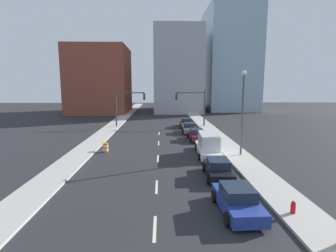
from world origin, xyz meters
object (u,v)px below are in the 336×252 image
object	(u,v)px
sedan_gray	(189,128)
sedan_blue	(237,200)
traffic_barrel	(106,148)
street_lamp	(243,108)
traffic_signal_left	(125,103)
fire_hydrant	(293,209)
sedan_brown	(186,123)
sedan_maroon	(196,135)
traffic_signal_right	(196,103)
box_truck_white	(208,145)
sedan_black	(218,169)

from	to	relation	value
sedan_gray	sedan_blue	bearing A→B (deg)	-88.10
traffic_barrel	street_lamp	xyz separation A→B (m)	(13.59, -1.99, 4.32)
traffic_barrel	sedan_gray	distance (m)	14.70
traffic_signal_left	sedan_blue	distance (m)	31.59
fire_hydrant	sedan_brown	distance (m)	30.30
sedan_blue	sedan_maroon	world-z (taller)	sedan_blue
sedan_gray	sedan_brown	world-z (taller)	sedan_brown
traffic_signal_left	traffic_signal_right	xyz separation A→B (m)	(11.70, 0.00, 0.00)
traffic_barrel	sedan_maroon	bearing A→B (deg)	29.51
box_truck_white	sedan_brown	distance (m)	17.80
sedan_blue	sedan_brown	bearing A→B (deg)	87.90
traffic_signal_left	sedan_black	world-z (taller)	traffic_signal_left
sedan_maroon	sedan_brown	distance (m)	10.53
sedan_blue	sedan_brown	size ratio (longest dim) A/B	0.92
traffic_signal_left	sedan_brown	bearing A→B (deg)	-0.35
sedan_gray	sedan_brown	size ratio (longest dim) A/B	0.89
box_truck_white	sedan_gray	size ratio (longest dim) A/B	1.50
sedan_brown	fire_hydrant	bearing A→B (deg)	-81.25
sedan_blue	sedan_brown	xyz separation A→B (m)	(-0.04, 29.67, -0.00)
sedan_blue	traffic_barrel	bearing A→B (deg)	124.62
sedan_black	box_truck_white	xyz separation A→B (m)	(0.37, 6.36, 0.39)
sedan_gray	street_lamp	bearing A→B (deg)	-72.23
sedan_blue	fire_hydrant	bearing A→B (deg)	-11.90
traffic_signal_right	sedan_black	distance (m)	24.48
fire_hydrant	box_truck_white	size ratio (longest dim) A/B	0.13
sedan_blue	sedan_gray	xyz separation A→B (m)	(-0.07, 24.19, -0.01)
sedan_black	sedan_brown	xyz separation A→B (m)	(-0.17, 24.15, 0.03)
traffic_signal_left	sedan_blue	world-z (taller)	traffic_signal_left
traffic_signal_right	sedan_brown	size ratio (longest dim) A/B	1.27
traffic_signal_right	sedan_gray	bearing A→B (deg)	-106.32
sedan_brown	traffic_signal_left	bearing A→B (deg)	-177.10
box_truck_white	fire_hydrant	bearing A→B (deg)	-76.67
traffic_signal_left	sedan_black	bearing A→B (deg)	-66.99
sedan_blue	sedan_brown	distance (m)	29.67
traffic_signal_right	sedan_gray	size ratio (longest dim) A/B	1.43
sedan_maroon	sedan_gray	xyz separation A→B (m)	(-0.38, 5.04, 0.01)
street_lamp	sedan_black	world-z (taller)	street_lamp
traffic_signal_right	sedan_blue	world-z (taller)	traffic_signal_right
street_lamp	sedan_brown	bearing A→B (deg)	101.30
traffic_signal_left	sedan_black	xyz separation A→B (m)	(10.28, -24.21, -3.35)
sedan_black	sedan_maroon	bearing A→B (deg)	91.85
traffic_signal_right	sedan_blue	size ratio (longest dim) A/B	1.37
fire_hydrant	sedan_blue	xyz separation A→B (m)	(-2.86, 0.49, 0.27)
sedan_black	box_truck_white	world-z (taller)	box_truck_white
traffic_signal_right	fire_hydrant	distance (m)	30.46
sedan_black	sedan_gray	xyz separation A→B (m)	(-0.20, 18.67, 0.02)
traffic_signal_right	sedan_black	world-z (taller)	traffic_signal_right
sedan_blue	sedan_black	distance (m)	5.53
traffic_signal_right	sedan_maroon	world-z (taller)	traffic_signal_right
street_lamp	fire_hydrant	distance (m)	12.64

